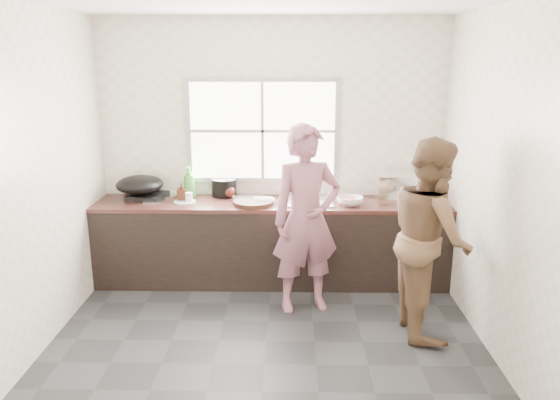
{
  "coord_description": "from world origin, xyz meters",
  "views": [
    {
      "loc": [
        0.19,
        -4.1,
        2.31
      ],
      "look_at": [
        0.1,
        0.65,
        1.05
      ],
      "focal_mm": 35.0,
      "sensor_mm": 36.0,
      "label": 1
    }
  ],
  "objects_px": {
    "bowl_mince": "(265,201)",
    "glass_jar": "(189,198)",
    "woman": "(306,225)",
    "bottle_brown_short": "(228,189)",
    "bowl_crabs": "(350,202)",
    "pot_lid_right": "(166,195)",
    "dish_rack": "(394,188)",
    "burner": "(148,196)",
    "plate_food": "(185,202)",
    "wok": "(140,185)",
    "person_side": "(430,237)",
    "black_pot": "(224,188)",
    "bottle_brown_tall": "(182,193)",
    "cutting_board": "(253,202)",
    "bottle_green": "(189,182)",
    "pot_lid_left": "(153,200)",
    "bowl_held": "(317,205)"
  },
  "relations": [
    {
      "from": "bowl_mince",
      "to": "glass_jar",
      "type": "bearing_deg",
      "value": 178.78
    },
    {
      "from": "woman",
      "to": "bottle_brown_short",
      "type": "height_order",
      "value": "woman"
    },
    {
      "from": "bowl_crabs",
      "to": "pot_lid_right",
      "type": "bearing_deg",
      "value": 170.23
    },
    {
      "from": "dish_rack",
      "to": "bowl_crabs",
      "type": "bearing_deg",
      "value": -166.57
    },
    {
      "from": "burner",
      "to": "glass_jar",
      "type": "bearing_deg",
      "value": -18.73
    },
    {
      "from": "plate_food",
      "to": "bowl_mince",
      "type": "bearing_deg",
      "value": -0.43
    },
    {
      "from": "burner",
      "to": "wok",
      "type": "distance_m",
      "value": 0.15
    },
    {
      "from": "glass_jar",
      "to": "burner",
      "type": "height_order",
      "value": "glass_jar"
    },
    {
      "from": "person_side",
      "to": "burner",
      "type": "height_order",
      "value": "person_side"
    },
    {
      "from": "black_pot",
      "to": "bottle_brown_tall",
      "type": "height_order",
      "value": "black_pot"
    },
    {
      "from": "person_side",
      "to": "plate_food",
      "type": "relative_size",
      "value": 7.6
    },
    {
      "from": "cutting_board",
      "to": "bowl_mince",
      "type": "xyz_separation_m",
      "value": [
        0.11,
        0.04,
        0.0
      ]
    },
    {
      "from": "woman",
      "to": "bottle_green",
      "type": "bearing_deg",
      "value": 130.69
    },
    {
      "from": "pot_lid_left",
      "to": "pot_lid_right",
      "type": "relative_size",
      "value": 1.13
    },
    {
      "from": "bowl_mince",
      "to": "bottle_brown_short",
      "type": "bearing_deg",
      "value": 149.58
    },
    {
      "from": "pot_lid_left",
      "to": "pot_lid_right",
      "type": "distance_m",
      "value": 0.23
    },
    {
      "from": "pot_lid_right",
      "to": "person_side",
      "type": "bearing_deg",
      "value": -26.94
    },
    {
      "from": "woman",
      "to": "person_side",
      "type": "height_order",
      "value": "person_side"
    },
    {
      "from": "bowl_mince",
      "to": "bottle_brown_short",
      "type": "distance_m",
      "value": 0.46
    },
    {
      "from": "bowl_crabs",
      "to": "bowl_mince",
      "type": "bearing_deg",
      "value": 177.09
    },
    {
      "from": "bottle_brown_short",
      "to": "pot_lid_left",
      "type": "distance_m",
      "value": 0.78
    },
    {
      "from": "woman",
      "to": "plate_food",
      "type": "relative_size",
      "value": 7.34
    },
    {
      "from": "burner",
      "to": "dish_rack",
      "type": "height_order",
      "value": "dish_rack"
    },
    {
      "from": "cutting_board",
      "to": "bowl_mince",
      "type": "relative_size",
      "value": 2.08
    },
    {
      "from": "dish_rack",
      "to": "person_side",
      "type": "bearing_deg",
      "value": -86.3
    },
    {
      "from": "black_pot",
      "to": "bottle_brown_tall",
      "type": "distance_m",
      "value": 0.47
    },
    {
      "from": "glass_jar",
      "to": "burner",
      "type": "relative_size",
      "value": 0.3
    },
    {
      "from": "woman",
      "to": "bowl_mince",
      "type": "distance_m",
      "value": 0.72
    },
    {
      "from": "bottle_brown_tall",
      "to": "bottle_brown_short",
      "type": "distance_m",
      "value": 0.49
    },
    {
      "from": "bottle_brown_short",
      "to": "plate_food",
      "type": "bearing_deg",
      "value": -151.46
    },
    {
      "from": "woman",
      "to": "black_pot",
      "type": "bearing_deg",
      "value": 118.47
    },
    {
      "from": "black_pot",
      "to": "plate_food",
      "type": "bearing_deg",
      "value": -142.66
    },
    {
      "from": "woman",
      "to": "cutting_board",
      "type": "bearing_deg",
      "value": 117.66
    },
    {
      "from": "bowl_held",
      "to": "glass_jar",
      "type": "bearing_deg",
      "value": 172.57
    },
    {
      "from": "bowl_held",
      "to": "wok",
      "type": "bearing_deg",
      "value": 170.4
    },
    {
      "from": "pot_lid_left",
      "to": "pot_lid_right",
      "type": "height_order",
      "value": "pot_lid_left"
    },
    {
      "from": "plate_food",
      "to": "bottle_brown_short",
      "type": "height_order",
      "value": "bottle_brown_short"
    },
    {
      "from": "bottle_green",
      "to": "dish_rack",
      "type": "relative_size",
      "value": 0.89
    },
    {
      "from": "person_side",
      "to": "dish_rack",
      "type": "bearing_deg",
      "value": 3.11
    },
    {
      "from": "plate_food",
      "to": "burner",
      "type": "xyz_separation_m",
      "value": [
        -0.42,
        0.17,
        0.02
      ]
    },
    {
      "from": "bottle_green",
      "to": "bottle_brown_short",
      "type": "xyz_separation_m",
      "value": [
        0.4,
        0.02,
        -0.08
      ]
    },
    {
      "from": "person_side",
      "to": "bottle_brown_short",
      "type": "bearing_deg",
      "value": 53.62
    },
    {
      "from": "cutting_board",
      "to": "dish_rack",
      "type": "bearing_deg",
      "value": 4.95
    },
    {
      "from": "bowl_mince",
      "to": "pot_lid_right",
      "type": "bearing_deg",
      "value": 164.89
    },
    {
      "from": "cutting_board",
      "to": "bottle_brown_short",
      "type": "height_order",
      "value": "bottle_brown_short"
    },
    {
      "from": "glass_jar",
      "to": "burner",
      "type": "bearing_deg",
      "value": 161.27
    },
    {
      "from": "bowl_held",
      "to": "pot_lid_left",
      "type": "bearing_deg",
      "value": 172.2
    },
    {
      "from": "bottle_brown_tall",
      "to": "burner",
      "type": "xyz_separation_m",
      "value": [
        -0.38,
        0.11,
        -0.06
      ]
    },
    {
      "from": "glass_jar",
      "to": "pot_lid_right",
      "type": "bearing_deg",
      "value": 137.21
    },
    {
      "from": "bowl_crabs",
      "to": "bowl_held",
      "type": "bearing_deg",
      "value": -161.86
    }
  ]
}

